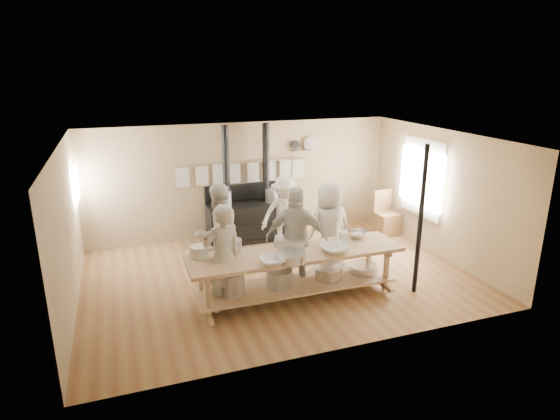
{
  "coord_description": "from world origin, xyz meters",
  "views": [
    {
      "loc": [
        -2.62,
        -7.57,
        3.79
      ],
      "look_at": [
        0.1,
        0.2,
        1.24
      ],
      "focal_mm": 30.0,
      "sensor_mm": 36.0,
      "label": 1
    }
  ],
  "objects": [
    {
      "name": "prep_table",
      "position": [
        -0.01,
        -0.9,
        0.52
      ],
      "size": [
        3.6,
        0.9,
        0.85
      ],
      "color": "#9F7D5B",
      "rests_on": "ground"
    },
    {
      "name": "stove",
      "position": [
        -0.01,
        2.12,
        0.52
      ],
      "size": [
        1.9,
        0.75,
        2.6
      ],
      "color": "black",
      "rests_on": "ground"
    },
    {
      "name": "support_post",
      "position": [
        2.05,
        -1.35,
        1.3
      ],
      "size": [
        0.08,
        0.08,
        2.6
      ],
      "primitive_type": "cylinder",
      "color": "black",
      "rests_on": "ground"
    },
    {
      "name": "mixing_bowl_large",
      "position": [
        -0.22,
        -1.23,
        0.92
      ],
      "size": [
        0.55,
        0.55,
        0.15
      ],
      "primitive_type": "cylinder",
      "rotation": [
        0.0,
        0.0,
        -0.22
      ],
      "color": "silver",
      "rests_on": "prep_table"
    },
    {
      "name": "back_wall_shelf",
      "position": [
        1.46,
        2.43,
        2.0
      ],
      "size": [
        0.63,
        0.14,
        0.32
      ],
      "color": "#9F7D5B",
      "rests_on": "ground"
    },
    {
      "name": "bowl_white_a",
      "position": [
        -0.52,
        -1.23,
        0.9
      ],
      "size": [
        0.46,
        0.46,
        0.1
      ],
      "primitive_type": "imported",
      "rotation": [
        0.0,
        0.0,
        -0.14
      ],
      "color": "white",
      "rests_on": "prep_table"
    },
    {
      "name": "cook_right",
      "position": [
        0.15,
        -0.54,
        0.93
      ],
      "size": [
        1.17,
        0.9,
        1.85
      ],
      "primitive_type": "imported",
      "rotation": [
        0.0,
        0.0,
        2.67
      ],
      "color": "#9E988C",
      "rests_on": "ground"
    },
    {
      "name": "cook_center",
      "position": [
        0.96,
        -0.12,
        0.89
      ],
      "size": [
        0.92,
        0.64,
        1.78
      ],
      "primitive_type": "imported",
      "rotation": [
        0.0,
        0.0,
        3.23
      ],
      "color": "#9E988C",
      "rests_on": "ground"
    },
    {
      "name": "roasting_pan",
      "position": [
        0.0,
        -0.57,
        0.91
      ],
      "size": [
        0.61,
        0.52,
        0.11
      ],
      "primitive_type": "cube",
      "rotation": [
        0.0,
        0.0,
        -0.41
      ],
      "color": "#B2B2B7",
      "rests_on": "prep_table"
    },
    {
      "name": "bowl_steel_a",
      "position": [
        -0.14,
        -1.23,
        0.89
      ],
      "size": [
        0.37,
        0.37,
        0.08
      ],
      "primitive_type": "imported",
      "rotation": [
        0.0,
        0.0,
        0.51
      ],
      "color": "silver",
      "rests_on": "prep_table"
    },
    {
      "name": "chair",
      "position": [
        3.15,
        1.39,
        0.3
      ],
      "size": [
        0.5,
        0.5,
        1.02
      ],
      "rotation": [
        0.0,
        0.0,
        0.04
      ],
      "color": "brown",
      "rests_on": "ground"
    },
    {
      "name": "bucket_galv",
      "position": [
        -0.97,
        -0.57,
        0.96
      ],
      "size": [
        0.27,
        0.27,
        0.23
      ],
      "primitive_type": "cylinder",
      "rotation": [
        0.0,
        0.0,
        0.13
      ],
      "color": "gray",
      "rests_on": "prep_table"
    },
    {
      "name": "ground",
      "position": [
        0.0,
        0.0,
        0.0
      ],
      "size": [
        7.0,
        7.0,
        0.0
      ],
      "primitive_type": "plane",
      "color": "brown",
      "rests_on": "ground"
    },
    {
      "name": "window_right",
      "position": [
        3.47,
        0.6,
        1.5
      ],
      "size": [
        0.09,
        1.5,
        1.65
      ],
      "color": "beige",
      "rests_on": "ground"
    },
    {
      "name": "bowl_steel_b",
      "position": [
        1.27,
        -0.62,
        0.91
      ],
      "size": [
        0.37,
        0.37,
        0.12
      ],
      "primitive_type": "imported",
      "rotation": [
        0.0,
        0.0,
        3.13
      ],
      "color": "silver",
      "rests_on": "prep_table"
    },
    {
      "name": "towel_rail",
      "position": [
        -0.0,
        2.4,
        1.55
      ],
      "size": [
        3.0,
        0.04,
        0.47
      ],
      "color": "#9F7D5B",
      "rests_on": "ground"
    },
    {
      "name": "cook_left",
      "position": [
        -1.06,
        0.26,
        0.91
      ],
      "size": [
        1.06,
        0.94,
        1.81
      ],
      "primitive_type": "imported",
      "rotation": [
        0.0,
        0.0,
        3.48
      ],
      "color": "#9E988C",
      "rests_on": "ground"
    },
    {
      "name": "room_shell",
      "position": [
        0.0,
        0.0,
        1.62
      ],
      "size": [
        7.0,
        7.0,
        7.0
      ],
      "color": "tan",
      "rests_on": "ground"
    },
    {
      "name": "left_opening",
      "position": [
        -3.45,
        2.0,
        1.6
      ],
      "size": [
        0.0,
        0.9,
        0.9
      ],
      "color": "white",
      "rests_on": "ground"
    },
    {
      "name": "bowl_white_b",
      "position": [
        0.59,
        -1.11,
        0.91
      ],
      "size": [
        0.51,
        0.51,
        0.12
      ],
      "primitive_type": "imported",
      "rotation": [
        0.0,
        0.0,
        1.66
      ],
      "color": "white",
      "rests_on": "prep_table"
    },
    {
      "name": "pitcher",
      "position": [
        0.88,
        -0.85,
        0.97
      ],
      "size": [
        0.18,
        0.18,
        0.24
      ],
      "primitive_type": "cylinder",
      "rotation": [
        0.0,
        0.0,
        0.22
      ],
      "color": "white",
      "rests_on": "prep_table"
    },
    {
      "name": "deep_bowl_enamel",
      "position": [
        -1.55,
        -0.57,
        0.94
      ],
      "size": [
        0.36,
        0.36,
        0.18
      ],
      "primitive_type": "cylinder",
      "rotation": [
        0.0,
        0.0,
        0.29
      ],
      "color": "white",
      "rests_on": "prep_table"
    },
    {
      "name": "cook_by_window",
      "position": [
        0.58,
        1.27,
        0.81
      ],
      "size": [
        1.05,
        0.61,
        1.61
      ],
      "primitive_type": "imported",
      "rotation": [
        0.0,
        0.0,
        0.01
      ],
      "color": "#9E988C",
      "rests_on": "ground"
    },
    {
      "name": "cook_far_left",
      "position": [
        -1.22,
        -0.85,
        0.89
      ],
      "size": [
        0.74,
        0.59,
        1.78
      ],
      "primitive_type": "imported",
      "rotation": [
        0.0,
        0.0,
        3.42
      ],
      "color": "#9E988C",
      "rests_on": "ground"
    }
  ]
}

